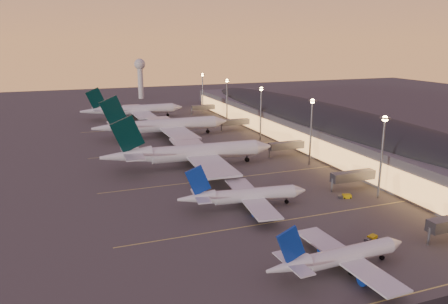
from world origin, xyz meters
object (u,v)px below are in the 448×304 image
radar_tower (140,72)px  airliner_wide_mid (163,126)px  airliner_narrow_north (244,196)px  baggage_tug_b (371,238)px  airliner_wide_far (133,110)px  baggage_tug_c (345,196)px  airliner_narrow_south (339,257)px  airliner_wide_near (191,153)px

radar_tower → airliner_wide_mid: bearing=-96.2°
airliner_narrow_north → baggage_tug_b: 37.30m
airliner_wide_mid → airliner_narrow_north: bearing=-90.8°
airliner_narrow_north → airliner_wide_far: (-5.59, 160.31, 1.60)m
airliner_wide_far → baggage_tug_c: airliner_wide_far is taller
radar_tower → airliner_narrow_south: bearing=-92.2°
airliner_narrow_south → airliner_narrow_north: (-4.58, 40.24, 0.38)m
airliner_wide_mid → baggage_tug_b: size_ratio=17.44×
airliner_narrow_north → airliner_wide_near: 45.83m
airliner_wide_near → radar_tower: (18.48, 206.64, 16.34)m
baggage_tug_c → baggage_tug_b: bearing=-97.4°
airliner_wide_far → radar_tower: (21.55, 92.05, 16.69)m
airliner_wide_mid → baggage_tug_b: 134.65m
airliner_wide_mid → radar_tower: 152.04m
airliner_narrow_south → radar_tower: 293.42m
airliner_narrow_north → airliner_wide_mid: airliner_wide_mid is taller
airliner_narrow_south → baggage_tug_b: size_ratio=8.79×
airliner_wide_near → baggage_tug_b: bearing=-70.9°
airliner_wide_mid → baggage_tug_c: airliner_wide_mid is taller
airliner_narrow_north → airliner_wide_far: size_ratio=0.62×
baggage_tug_b → airliner_wide_near: bearing=89.2°
radar_tower → baggage_tug_c: size_ratio=7.65×
baggage_tug_b → baggage_tug_c: size_ratio=0.93×
baggage_tug_c → airliner_narrow_north: bearing=-170.8°
airliner_narrow_north → baggage_tug_c: 32.92m
airliner_narrow_north → baggage_tug_c: bearing=-0.6°
airliner_wide_far → baggage_tug_b: 192.99m
airliner_narrow_south → airliner_narrow_north: airliner_narrow_north is taller
airliner_wide_near → airliner_wide_far: bearing=93.7°
baggage_tug_b → baggage_tug_c: 29.28m
airliner_wide_far → radar_tower: size_ratio=1.93×
radar_tower → airliner_narrow_north: bearing=-93.6°
airliner_wide_far → baggage_tug_b: size_ratio=15.93×
airliner_wide_mid → radar_tower: size_ratio=2.12×
airliner_narrow_south → baggage_tug_b: bearing=27.5°
airliner_narrow_north → baggage_tug_b: bearing=-49.6°
airliner_narrow_north → radar_tower: 253.52m
airliner_wide_mid → radar_tower: radar_tower is taller
airliner_narrow_north → radar_tower: size_ratio=1.20×
airliner_wide_mid → baggage_tug_c: bearing=-73.7°
baggage_tug_b → airliner_wide_far: bearing=80.1°
airliner_wide_far → airliner_narrow_south: bearing=-88.3°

